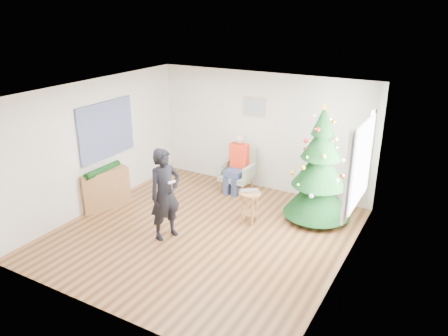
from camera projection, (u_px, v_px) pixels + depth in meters
The scene contains 19 objects.
floor at pixel (203, 233), 8.01m from camera, with size 5.00×5.00×0.00m, color brown.
ceiling at pixel (201, 92), 7.08m from camera, with size 5.00×5.00×0.00m, color white.
wall_back at pixel (262, 132), 9.58m from camera, with size 5.00×5.00×0.00m, color silver.
wall_front at pixel (97, 228), 5.51m from camera, with size 5.00×5.00×0.00m, color silver.
wall_left at pixel (96, 145), 8.69m from camera, with size 5.00×5.00×0.00m, color silver.
wall_right at pixel (346, 197), 6.40m from camera, with size 5.00×5.00×0.00m, color silver.
window_panel at pixel (362, 163), 7.15m from camera, with size 0.04×1.30×1.40m, color white.
curtains at pixel (360, 163), 7.17m from camera, with size 0.05×1.75×1.50m.
christmas_tree at pixel (320, 169), 8.17m from camera, with size 1.29×1.29×2.33m.
stool at pixel (250, 207), 8.31m from camera, with size 0.42×0.42×0.63m.
laptop at pixel (250, 192), 8.19m from camera, with size 0.34×0.22×0.03m, color silver.
armchair at pixel (238, 175), 9.73m from camera, with size 0.71×0.64×0.97m.
seated_person at pixel (237, 163), 9.58m from camera, with size 0.39×0.57×1.28m.
standing_man at pixel (165, 194), 7.61m from camera, with size 0.61×0.40×1.66m, color black.
game_controller at pixel (172, 182), 7.41m from camera, with size 0.04×0.13×0.04m, color white.
console at pixel (105, 189), 8.89m from camera, with size 0.30×1.00×0.80m, color brown.
garland at pixel (103, 170), 8.75m from camera, with size 0.14×0.14×0.90m, color black.
tapestry at pixel (107, 130), 8.83m from camera, with size 0.03×1.50×1.15m, color black.
framed_picture at pixel (254, 107), 9.44m from camera, with size 0.52×0.05×0.42m.
Camera 1 is at (3.79, -5.96, 3.98)m, focal length 35.00 mm.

